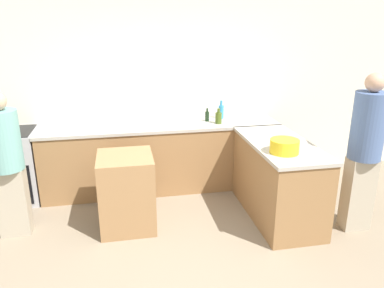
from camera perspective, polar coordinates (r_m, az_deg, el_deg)
The scene contains 12 objects.
ground_plane at distance 3.65m, azimuth -0.28°, elevation -20.65°, with size 14.00×14.00×0.00m, color gray.
wall_back at distance 5.37m, azimuth -5.31°, elevation 8.19°, with size 8.00×0.06×2.70m.
counter_back at distance 5.27m, azimuth -4.63°, elevation -1.92°, with size 3.25×0.66×0.94m.
counter_peninsula at distance 4.64m, azimuth 12.88°, elevation -5.25°, with size 0.69×1.49×0.94m.
range_oven at distance 5.44m, azimuth -25.72°, elevation -3.10°, with size 0.68×0.64×0.95m.
island_table at distance 4.37m, azimuth -9.93°, elevation -7.16°, with size 0.61×0.64×0.87m.
mixing_bowl at distance 4.12m, azimuth 13.91°, elevation -0.32°, with size 0.31×0.31×0.15m.
wine_bottle_dark at distance 5.27m, azimuth 2.32°, elevation 4.29°, with size 0.06×0.06×0.18m.
olive_oil_bottle at distance 5.15m, azimuth 4.06°, elevation 4.05°, with size 0.09×0.09×0.21m.
dish_soap_bottle at distance 5.42m, azimuth 4.45°, elevation 4.99°, with size 0.08×0.08×0.26m.
person_by_range at distance 4.44m, azimuth -26.45°, elevation -2.32°, with size 0.36×0.36×1.62m.
person_at_peninsula at distance 4.47m, azimuth 24.84°, elevation -0.60°, with size 0.35×0.35×1.79m.
Camera 1 is at (-0.53, -2.78, 2.30)m, focal length 35.00 mm.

